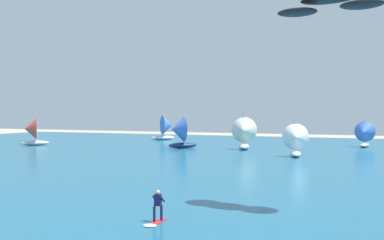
{
  "coord_description": "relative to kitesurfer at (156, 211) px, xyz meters",
  "views": [
    {
      "loc": [
        9.07,
        -8.31,
        5.88
      ],
      "look_at": [
        -0.47,
        15.03,
        5.39
      ],
      "focal_mm": 42.93,
      "sensor_mm": 36.0,
      "label": 1
    }
  ],
  "objects": [
    {
      "name": "ocean",
      "position": [
        1.57,
        37.52,
        -0.65
      ],
      "size": [
        160.0,
        90.0,
        0.1
      ],
      "primitive_type": "cube",
      "color": "#1E607F",
      "rests_on": "ground"
    },
    {
      "name": "kitesurfer",
      "position": [
        0.0,
        0.0,
        0.0
      ],
      "size": [
        0.72,
        1.96,
        1.67
      ],
      "color": "red",
      "rests_on": "ocean"
    },
    {
      "name": "kite",
      "position": [
        7.87,
        6.48,
        11.33
      ],
      "size": [
        6.4,
        3.05,
        0.93
      ],
      "color": "black"
    },
    {
      "name": "sailboat_trailing",
      "position": [
        0.94,
        37.11,
        1.56
      ],
      "size": [
        3.64,
        4.17,
        4.71
      ],
      "color": "white",
      "rests_on": "ocean"
    },
    {
      "name": "sailboat_mid_right",
      "position": [
        -29.01,
        62.31,
        1.92
      ],
      "size": [
        4.93,
        4.77,
        5.52
      ],
      "color": "white",
      "rests_on": "ocean"
    },
    {
      "name": "sailboat_far_right",
      "position": [
        -18.35,
        44.24,
        1.92
      ],
      "size": [
        4.95,
        4.73,
        5.51
      ],
      "color": "navy",
      "rests_on": "ocean"
    },
    {
      "name": "sailboat_mid_left",
      "position": [
        -43.67,
        40.11,
        1.8
      ],
      "size": [
        4.69,
        4.54,
        5.25
      ],
      "color": "silver",
      "rests_on": "ocean"
    },
    {
      "name": "sailboat_near_shore",
      "position": [
        8.41,
        56.98,
        1.52
      ],
      "size": [
        3.5,
        4.06,
        4.63
      ],
      "color": "white",
      "rests_on": "ocean"
    },
    {
      "name": "sailboat_heeled_over",
      "position": [
        -8.18,
        45.58,
        1.9
      ],
      "size": [
        4.22,
        4.84,
        5.47
      ],
      "color": "silver",
      "rests_on": "ocean"
    }
  ]
}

